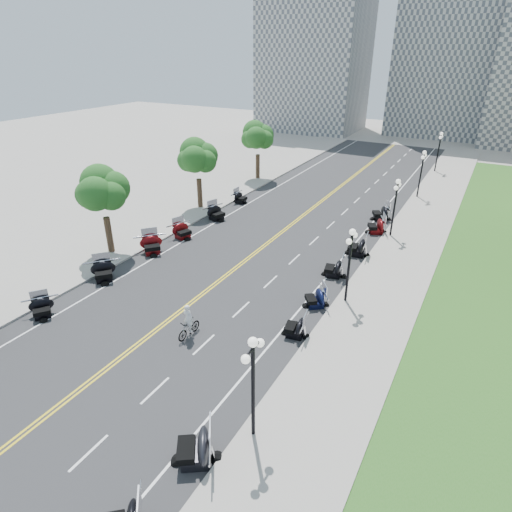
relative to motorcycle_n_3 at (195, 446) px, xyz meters
The scene contains 51 objects.
ground 12.47m from the motorcycle_n_3, 125.35° to the left, with size 160.00×160.00×0.00m, color gray.
road 21.41m from the motorcycle_n_3, 109.66° to the left, with size 16.00×90.00×0.01m, color #333335.
centerline_yellow_a 21.45m from the motorcycle_n_3, 109.96° to the left, with size 0.12×90.00×0.00m, color yellow.
centerline_yellow_b 21.37m from the motorcycle_n_3, 109.36° to the left, with size 0.12×90.00×0.00m, color yellow.
edge_line_north 20.18m from the motorcycle_n_3, 92.27° to the left, with size 0.12×90.00×0.00m, color white.
edge_line_south 24.32m from the motorcycle_n_3, 124.01° to the left, with size 0.12×90.00×0.00m, color white.
lane_dash_3 4.47m from the motorcycle_n_3, 155.16° to the right, with size 0.12×2.00×0.00m, color white.
lane_dash_4 4.60m from the motorcycle_n_3, 151.74° to the left, with size 0.12×2.00×0.00m, color white.
lane_dash_5 7.37m from the motorcycle_n_3, 123.03° to the left, with size 0.12×2.00×0.00m, color white.
lane_dash_6 10.94m from the motorcycle_n_3, 111.50° to the left, with size 0.12×2.00×0.00m, color white.
lane_dash_7 14.72m from the motorcycle_n_3, 105.78° to the left, with size 0.12×2.00×0.00m, color white.
lane_dash_8 18.60m from the motorcycle_n_3, 102.42° to the left, with size 0.12×2.00×0.00m, color white.
lane_dash_9 22.52m from the motorcycle_n_3, 100.23° to the left, with size 0.12×2.00×0.00m, color white.
lane_dash_10 26.46m from the motorcycle_n_3, 98.69° to the left, with size 0.12×2.00×0.00m, color white.
lane_dash_11 30.42m from the motorcycle_n_3, 97.55° to the left, with size 0.12×2.00×0.00m, color white.
lane_dash_12 34.39m from the motorcycle_n_3, 96.68° to the left, with size 0.12×2.00×0.00m, color white.
lane_dash_13 38.37m from the motorcycle_n_3, 95.98° to the left, with size 0.12×2.00×0.00m, color white.
lane_dash_14 42.35m from the motorcycle_n_3, 95.42° to the left, with size 0.12×2.00×0.00m, color white.
lane_dash_15 46.33m from the motorcycle_n_3, 94.95° to the left, with size 0.12×2.00×0.00m, color white.
lane_dash_16 50.31m from the motorcycle_n_3, 94.56° to the left, with size 0.12×2.00×0.00m, color white.
lane_dash_17 54.30m from the motorcycle_n_3, 94.22° to the left, with size 0.12×2.00×0.00m, color white.
lane_dash_18 58.29m from the motorcycle_n_3, 93.93° to the left, with size 0.12×2.00×0.00m, color white.
lane_dash_19 62.28m from the motorcycle_n_3, 93.68° to the left, with size 0.12×2.00×0.00m, color white.
sidewalk_north 20.43m from the motorcycle_n_3, 80.69° to the left, with size 5.00×90.00×0.15m, color #9E9991.
sidewalk_south 26.83m from the motorcycle_n_3, 131.29° to the left, with size 5.00×90.00×0.15m, color #9E9991.
lawn 29.98m from the motorcycle_n_3, 69.90° to the left, with size 9.00×60.00×0.10m, color #356023.
distant_block_a 77.39m from the motorcycle_n_3, 109.25° to the left, with size 18.00×14.00×26.00m, color gray.
distant_block_b 79.50m from the motorcycle_n_3, 92.34° to the left, with size 16.00×12.00×30.00m, color gray.
street_lamp_1 3.15m from the motorcycle_n_3, 56.89° to the left, with size 0.50×1.20×4.90m, color black, non-canonical shape.
street_lamp_2 14.34m from the motorcycle_n_3, 84.34° to the left, with size 0.50×1.20×4.90m, color black, non-canonical shape.
street_lamp_3 26.25m from the motorcycle_n_3, 86.93° to the left, with size 0.50×1.20×4.90m, color black, non-canonical shape.
street_lamp_4 38.22m from the motorcycle_n_3, 87.90° to the left, with size 0.50×1.20×4.90m, color black, non-canonical shape.
street_lamp_5 50.20m from the motorcycle_n_3, 88.40° to the left, with size 0.50×1.20×4.90m, color black, non-canonical shape.
tree_2 21.43m from the motorcycle_n_3, 144.76° to the left, with size 4.80×4.80×9.20m, color #235619, non-canonical shape.
tree_3 29.91m from the motorcycle_n_3, 125.46° to the left, with size 4.80×4.80×9.20m, color #235619, non-canonical shape.
tree_4 40.23m from the motorcycle_n_3, 115.44° to the left, with size 4.80×4.80×9.20m, color #235619, non-canonical shape.
motorcycle_n_3 is the anchor object (origin of this frame).
motorcycle_n_5 9.38m from the motorcycle_n_3, 89.65° to the left, with size 1.82×1.82×1.27m, color black, non-canonical shape.
motorcycle_n_6 12.80m from the motorcycle_n_3, 90.55° to the left, with size 1.85×1.85×1.29m, color black, non-canonical shape.
motorcycle_n_7 17.11m from the motorcycle_n_3, 91.54° to the left, with size 1.96×1.96×1.37m, color black, non-canonical shape.
motorcycle_n_8 21.25m from the motorcycle_n_3, 90.11° to the left, with size 2.19×2.19×1.53m, color black, non-canonical shape.
motorcycle_n_9 26.37m from the motorcycle_n_3, 89.82° to the left, with size 2.10×2.10×1.47m, color #590A0C, non-canonical shape.
motorcycle_n_10 29.72m from the motorcycle_n_3, 90.76° to the left, with size 2.14×2.14×1.50m, color black, non-canonical shape.
motorcycle_s_4 14.62m from the motorcycle_n_3, 165.57° to the left, with size 1.79×1.79×1.26m, color black, non-canonical shape.
motorcycle_s_5 16.74m from the motorcycle_n_3, 148.74° to the left, with size 2.13×2.13×1.49m, color black, non-canonical shape.
motorcycle_s_6 19.81m from the motorcycle_n_3, 136.35° to the left, with size 2.21×2.21×1.55m, color #590A0C, non-canonical shape.
motorcycle_s_7 22.26m from the motorcycle_n_3, 129.25° to the left, with size 2.03×2.03×1.42m, color #590A0C, non-canonical shape.
motorcycle_s_8 26.20m from the motorcycle_n_3, 122.11° to the left, with size 2.09×2.09×1.46m, color black, non-canonical shape.
motorcycle_s_9 30.98m from the motorcycle_n_3, 117.74° to the left, with size 1.80×1.80×1.26m, color black, non-canonical shape.
bicycle 8.23m from the motorcycle_n_3, 128.94° to the left, with size 0.50×1.79×1.07m, color #A51414.
cyclist_rider 8.31m from the motorcycle_n_3, 128.94° to the left, with size 0.63×0.41×1.73m, color white.
Camera 1 is at (14.96, -19.17, 14.83)m, focal length 30.00 mm.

